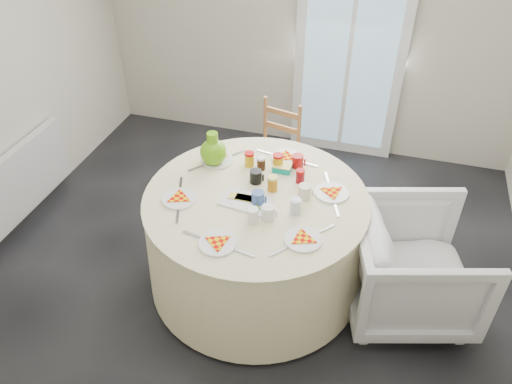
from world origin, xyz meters
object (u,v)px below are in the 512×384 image
(table, at_px, (256,240))
(green_pitcher, at_px, (213,151))
(armchair, at_px, (413,265))
(radiator, at_px, (26,176))
(wooden_chair, at_px, (273,147))

(table, height_order, green_pitcher, green_pitcher)
(armchair, relative_size, green_pitcher, 3.41)
(radiator, distance_m, table, 2.03)
(table, bearing_deg, radiator, 174.56)
(wooden_chair, distance_m, armchair, 1.58)
(table, distance_m, green_pitcher, 0.70)
(table, bearing_deg, green_pitcher, 144.37)
(radiator, bearing_deg, table, -5.44)
(radiator, height_order, armchair, armchair)
(radiator, xyz_separation_m, armchair, (3.08, -0.14, 0.01))
(wooden_chair, relative_size, green_pitcher, 3.47)
(radiator, xyz_separation_m, green_pitcher, (1.63, 0.09, 0.49))
(armchair, distance_m, green_pitcher, 1.55)
(wooden_chair, height_order, green_pitcher, green_pitcher)
(wooden_chair, xyz_separation_m, armchair, (1.22, -1.00, -0.08))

